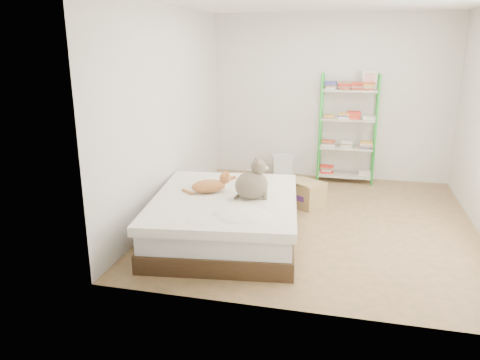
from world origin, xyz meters
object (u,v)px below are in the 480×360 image
(orange_cat, at_px, (209,184))
(white_bin, at_px, (282,166))
(grey_cat, at_px, (252,179))
(shelf_unit, at_px, (348,127))
(bed, at_px, (225,218))
(cardboard_box, at_px, (304,194))

(orange_cat, xyz_separation_m, white_bin, (0.48, 2.53, -0.41))
(grey_cat, bearing_deg, white_bin, -22.84)
(orange_cat, height_order, shelf_unit, shelf_unit)
(shelf_unit, bearing_deg, grey_cat, -110.02)
(bed, relative_size, orange_cat, 4.62)
(shelf_unit, xyz_separation_m, white_bin, (-1.02, -0.03, -0.69))
(cardboard_box, relative_size, white_bin, 1.62)
(bed, distance_m, grey_cat, 0.56)
(cardboard_box, xyz_separation_m, white_bin, (-0.50, 1.30, 0.02))
(grey_cat, distance_m, shelf_unit, 2.84)
(bed, bearing_deg, white_bin, 77.02)
(orange_cat, bearing_deg, cardboard_box, 21.86)
(orange_cat, bearing_deg, shelf_unit, 30.28)
(bed, height_order, shelf_unit, shelf_unit)
(bed, height_order, grey_cat, grey_cat)
(orange_cat, relative_size, white_bin, 1.17)
(shelf_unit, distance_m, cardboard_box, 1.60)
(grey_cat, relative_size, cardboard_box, 0.70)
(bed, xyz_separation_m, shelf_unit, (1.27, 2.67, 0.63))
(grey_cat, distance_m, cardboard_box, 1.52)
(bed, height_order, cardboard_box, bed)
(white_bin, bearing_deg, shelf_unit, 1.74)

